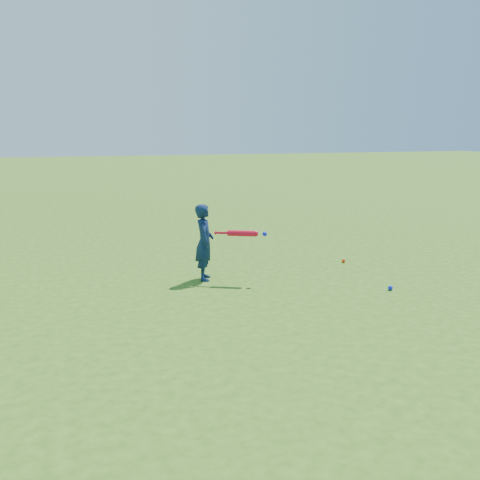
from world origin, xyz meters
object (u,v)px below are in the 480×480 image
(ground_ball_red, at_px, (344,261))
(ground_ball_blue, at_px, (390,288))
(child, at_px, (204,242))
(bat_swing, at_px, (244,233))

(ground_ball_red, distance_m, ground_ball_blue, 1.54)
(child, relative_size, ground_ball_red, 17.56)
(ground_ball_blue, bearing_deg, bat_swing, 149.04)
(child, bearing_deg, ground_ball_blue, -105.39)
(ground_ball_red, height_order, ground_ball_blue, ground_ball_blue)
(child, relative_size, ground_ball_blue, 16.79)
(child, distance_m, ground_ball_blue, 2.57)
(child, bearing_deg, bat_swing, -105.76)
(ground_ball_red, xyz_separation_m, ground_ball_blue, (-0.18, -1.52, 0.00))
(child, height_order, bat_swing, child)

